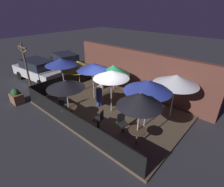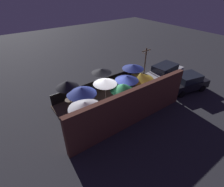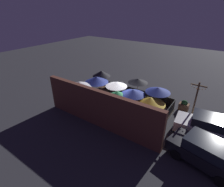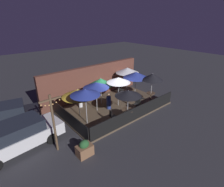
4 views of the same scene
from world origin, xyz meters
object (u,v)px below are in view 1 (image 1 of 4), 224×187
Objects in this scene: patio_umbrella_7 at (93,66)px; light_post at (26,65)px; patio_chair_1 at (151,103)px; patio_umbrella_3 at (113,70)px; planter_box at (16,97)px; patio_umbrella_4 at (61,62)px; dining_table_1 at (69,110)px; patio_umbrella_6 at (176,80)px; patio_umbrella_1 at (66,84)px; patio_umbrella_2 at (148,86)px; parked_car_0 at (38,70)px; patio_umbrella_8 at (78,65)px; parked_car_1 at (66,62)px; dining_table_0 at (137,133)px; patio_umbrella_5 at (111,74)px; patio_chair_0 at (99,119)px; patio_chair_2 at (63,102)px; patron_0 at (99,96)px; patio_chair_3 at (122,122)px; patron_1 at (101,80)px; patio_umbrella_0 at (140,99)px.

light_post is (-4.10, -2.03, -0.32)m from patio_umbrella_7.
patio_chair_1 is at bearing 22.06° from light_post.
patio_umbrella_3 is 2.31× the size of planter_box.
patio_umbrella_4 is 3.21m from dining_table_1.
patio_umbrella_6 reaches higher than patio_chair_1.
patio_umbrella_3 is (0.13, 3.13, -0.10)m from patio_umbrella_1.
patio_umbrella_2 is 9.50m from parked_car_0.
patio_umbrella_2 is 5.31m from patio_umbrella_8.
patio_umbrella_3 is at bearing -103.01° from patio_chair_1.
patio_chair_1 is 9.02m from parked_car_1.
parked_car_1 is at bearing 160.79° from patio_umbrella_7.
patio_umbrella_3 reaches higher than dining_table_0.
dining_table_0 is (2.51, -1.24, -1.53)m from patio_umbrella_5.
patio_umbrella_7 reaches higher than planter_box.
patio_chair_1 reaches higher than dining_table_1.
patio_chair_0 is 2.63m from patio_chair_2.
patio_umbrella_1 is at bearing 55.99° from patron_0.
parked_car_0 is (-5.57, -0.65, -1.32)m from patio_umbrella_7.
dining_table_0 is 0.83× the size of planter_box.
patio_umbrella_1 is at bearing -30.38° from patio_umbrella_4.
patron_0 reaches higher than patio_chair_3.
patio_chair_3 is (4.86, -0.33, -1.74)m from patio_umbrella_4.
patio_umbrella_6 is at bearing 31.14° from planter_box.
patio_chair_1 is 7.88m from planter_box.
patio_umbrella_7 is 2.90× the size of dining_table_0.
patron_1 is (-1.47, 3.72, 0.04)m from dining_table_1.
patio_umbrella_3 reaches higher than patron_0.
patio_umbrella_8 reaches higher than patron_1.
patio_umbrella_2 is 2.52× the size of patio_chair_0.
patio_umbrella_5 is at bearing -8.71° from patio_umbrella_8.
patio_umbrella_0 is 2.65× the size of patio_chair_2.
dining_table_0 is 3.69m from patron_0.
planter_box reaches higher than dining_table_0.
patio_chair_0 is at bearing 22.38° from patio_chair_2.
patio_umbrella_3 is 1.75× the size of patron_0.
patio_umbrella_8 is 2.80m from patio_chair_2.
patio_chair_3 is 0.28× the size of light_post.
patio_umbrella_4 is at bearing 149.62° from patio_umbrella_1.
patio_chair_1 is 1.04× the size of patio_chair_3.
patio_umbrella_8 is 2.41× the size of patio_chair_3.
patio_umbrella_6 is 10.11m from parked_car_1.
patio_chair_1 is (0.99, 2.87, 0.01)m from patio_chair_0.
patio_umbrella_3 reaches higher than dining_table_1.
patio_umbrella_6 is at bearing 15.82° from patio_umbrella_7.
patio_umbrella_2 is 2.89× the size of dining_table_1.
patron_1 is 4.98m from parked_car_1.
patio_umbrella_0 reaches higher than patio_umbrella_5.
patio_umbrella_1 is 1.76× the size of patron_0.
patio_umbrella_5 reaches higher than dining_table_1.
parked_car_1 is (-4.04, 2.97, -1.52)m from patio_umbrella_4.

